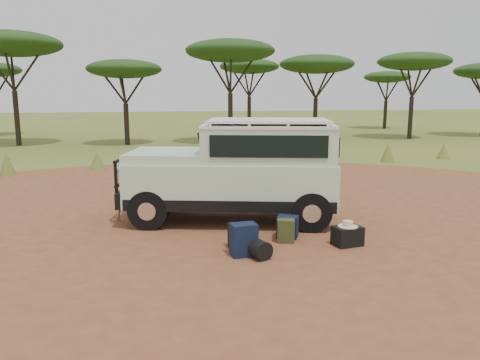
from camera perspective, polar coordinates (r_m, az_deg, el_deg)
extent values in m
plane|color=#516624|center=(10.05, -3.64, -6.20)|extent=(140.00, 140.00, 0.00)
cylinder|color=brown|center=(10.05, -3.64, -6.18)|extent=(23.00, 23.00, 0.01)
cone|color=#516624|center=(18.55, -26.53, 1.75)|extent=(0.60, 0.60, 0.85)
cone|color=#516624|center=(18.95, -17.04, 2.32)|extent=(0.60, 0.60, 0.70)
cone|color=#516624|center=(18.54, -7.86, 2.83)|extent=(0.60, 0.60, 0.90)
cone|color=#516624|center=(18.63, 1.49, 2.80)|extent=(0.60, 0.60, 0.80)
cone|color=#516624|center=(20.21, 9.30, 3.20)|extent=(0.60, 0.60, 0.75)
cone|color=#516624|center=(20.97, 17.57, 3.25)|extent=(0.60, 0.60, 0.85)
cone|color=#516624|center=(22.95, 23.57, 3.25)|extent=(0.60, 0.60, 0.70)
cylinder|color=#2D2219|center=(29.29, -25.55, 6.80)|extent=(0.28, 0.28, 3.06)
ellipsoid|color=#163413|center=(29.38, -26.19, 14.68)|extent=(5.50, 5.50, 1.38)
cylinder|color=#2D2219|center=(27.78, -13.66, 6.63)|extent=(0.28, 0.28, 2.34)
ellipsoid|color=#163413|center=(27.76, -13.94, 13.01)|extent=(4.20, 4.20, 1.05)
cylinder|color=#2D2219|center=(27.89, -1.18, 7.54)|extent=(0.28, 0.28, 2.93)
ellipsoid|color=#163413|center=(27.97, -1.21, 15.47)|extent=(5.20, 5.20, 1.30)
cylinder|color=#2D2219|center=(31.24, 9.15, 7.43)|extent=(0.28, 0.28, 2.61)
ellipsoid|color=#163413|center=(31.25, 9.33, 13.76)|extent=(4.80, 4.80, 1.20)
cylinder|color=#2D2219|center=(32.62, 20.06, 7.13)|extent=(0.28, 0.28, 2.70)
ellipsoid|color=#163413|center=(32.65, 20.47, 13.39)|extent=(4.60, 4.60, 1.15)
cylinder|color=#2D2219|center=(36.06, 1.12, 8.01)|extent=(0.28, 0.28, 2.70)
ellipsoid|color=#163413|center=(36.08, 1.14, 13.69)|extent=(4.50, 4.50, 1.12)
cylinder|color=#2D2219|center=(41.46, 17.27, 7.62)|extent=(0.28, 0.28, 2.34)
ellipsoid|color=#163413|center=(41.44, 17.51, 11.89)|extent=(3.80, 3.80, 0.95)
cube|color=#BCDBBB|center=(10.64, -1.02, -0.18)|extent=(4.93, 3.05, 0.97)
cube|color=black|center=(10.72, -1.02, -2.08)|extent=(4.85, 3.06, 0.25)
cube|color=#BCDBBB|center=(10.49, 3.46, 4.44)|extent=(3.23, 2.51, 0.77)
cube|color=white|center=(10.46, 3.48, 6.70)|extent=(3.24, 2.54, 0.06)
cube|color=white|center=(10.45, 3.49, 7.26)|extent=(2.99, 2.37, 0.05)
cube|color=#BCDBBB|center=(10.75, -8.78, 2.98)|extent=(2.11, 2.16, 0.20)
cube|color=black|center=(10.57, -4.20, 4.69)|extent=(0.58, 1.54, 0.54)
cube|color=black|center=(9.57, 3.50, 4.10)|extent=(2.34, 0.68, 0.46)
cube|color=black|center=(11.41, 3.43, 5.12)|extent=(2.34, 0.68, 0.46)
cube|color=black|center=(10.60, 11.31, 4.32)|extent=(0.45, 1.47, 0.42)
cube|color=black|center=(11.12, -13.24, -1.58)|extent=(0.63, 1.82, 0.35)
cylinder|color=black|center=(11.01, -14.03, 2.59)|extent=(0.42, 1.29, 0.07)
cylinder|color=black|center=(11.10, -13.91, -0.18)|extent=(0.42, 1.29, 0.07)
cylinder|color=silver|center=(10.78, -14.53, 1.30)|extent=(0.13, 0.24, 0.22)
cylinder|color=silver|center=(11.32, -13.67, 1.77)|extent=(0.13, 0.24, 0.22)
cube|color=white|center=(11.11, -13.67, -0.96)|extent=(0.15, 0.42, 0.12)
cylinder|color=black|center=(11.45, -3.23, 4.57)|extent=(0.10, 0.10, 0.84)
cylinder|color=black|center=(10.22, -11.11, -3.60)|extent=(0.90, 0.50, 0.86)
cylinder|color=black|center=(11.78, -9.19, -1.68)|extent=(0.90, 0.50, 0.86)
cylinder|color=black|center=(9.97, 8.68, -3.88)|extent=(0.90, 0.50, 0.86)
cylinder|color=black|center=(11.56, 7.89, -1.87)|extent=(0.90, 0.50, 0.86)
cylinder|color=brown|center=(10.87, -14.27, -1.71)|extent=(0.24, 0.29, 1.30)
cube|color=black|center=(8.88, -0.28, -6.84)|extent=(0.35, 0.26, 0.47)
cube|color=#101A34|center=(8.45, 0.46, -7.30)|extent=(0.48, 0.36, 0.60)
cube|color=#363F1D|center=(9.26, 5.61, -6.20)|extent=(0.39, 0.32, 0.46)
cube|color=#101A34|center=(9.55, 5.83, -5.72)|extent=(0.50, 0.46, 0.45)
cube|color=black|center=(9.27, 12.96, -6.68)|extent=(0.58, 0.45, 0.38)
cylinder|color=black|center=(8.35, 2.41, -8.46)|extent=(0.44, 0.44, 0.34)
cylinder|color=beige|center=(9.21, 13.01, -5.52)|extent=(0.38, 0.38, 0.02)
cylinder|color=beige|center=(9.20, 13.03, -5.18)|extent=(0.19, 0.19, 0.10)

